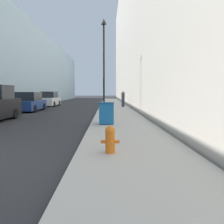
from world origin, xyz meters
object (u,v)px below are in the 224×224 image
Objects in this scene: parked_sedan_far at (50,100)px; pedestrian_on_sidewalk at (123,99)px; fire_hydrant at (110,139)px; parked_sedan_near at (29,102)px; trash_bin at (106,113)px; lamppost at (104,57)px.

pedestrian_on_sidewalk is at bearing -20.24° from parked_sedan_far.
parked_sedan_near reaches higher than fire_hydrant.
pedestrian_on_sidewalk is (1.73, 12.52, 0.33)m from trash_bin.
trash_bin reaches higher than fire_hydrant.
parked_sedan_far reaches higher than fire_hydrant.
pedestrian_on_sidewalk is at bearing 84.77° from fire_hydrant.
lamppost is 8.46m from parked_sedan_near.
lamppost reaches higher than trash_bin.
parked_sedan_near is 2.50× the size of pedestrian_on_sidewalk.
fire_hydrant is 17.71m from pedestrian_on_sidewalk.
trash_bin is at bearing -66.36° from parked_sedan_far.
fire_hydrant is 0.40× the size of pedestrian_on_sidewalk.
fire_hydrant is at bearing -71.45° from parked_sedan_far.
pedestrian_on_sidewalk reaches higher than parked_sedan_far.
fire_hydrant is 15.59m from parked_sedan_near.
pedestrian_on_sidewalk is at bearing 82.14° from trash_bin.
lamppost is 1.51× the size of parked_sedan_near.
trash_bin is 0.16× the size of lamppost.
fire_hydrant is 0.16× the size of parked_sedan_near.
pedestrian_on_sidewalk reaches higher than parked_sedan_near.
parked_sedan_far reaches higher than trash_bin.
parked_sedan_near is at bearing 149.40° from lamppost.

